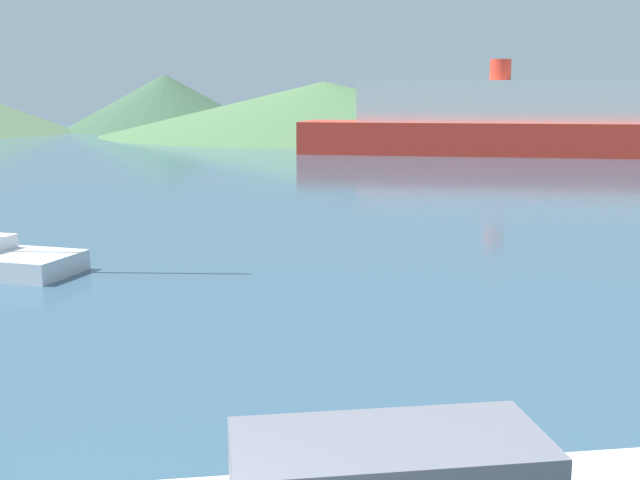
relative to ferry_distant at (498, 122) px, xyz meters
The scene contains 3 objects.
ferry_distant is the anchor object (origin of this frame).
hill_central 55.18m from the ferry_distant, 132.97° to the left, with size 26.37×26.37×7.17m.
hill_east 34.25m from the ferry_distant, 117.77° to the left, with size 51.10×51.10×6.06m.
Camera 1 is at (2.52, -4.41, 4.56)m, focal length 45.00 mm.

